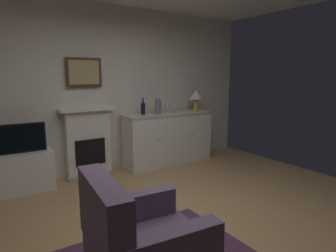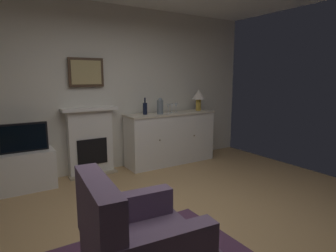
# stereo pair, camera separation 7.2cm
# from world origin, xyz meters

# --- Properties ---
(ground_plane) EXTENTS (5.83, 4.85, 0.10)m
(ground_plane) POSITION_xyz_m (0.00, 0.00, -0.05)
(ground_plane) COLOR tan
(ground_plane) RESTS_ON ground
(wall_rear) EXTENTS (5.83, 0.06, 2.74)m
(wall_rear) POSITION_xyz_m (0.00, 2.40, 1.37)
(wall_rear) COLOR silver
(wall_rear) RESTS_ON ground_plane
(fireplace_unit) EXTENTS (0.87, 0.30, 1.10)m
(fireplace_unit) POSITION_xyz_m (-0.31, 2.27, 0.55)
(fireplace_unit) COLOR white
(fireplace_unit) RESTS_ON ground_plane
(framed_picture) EXTENTS (0.55, 0.04, 0.45)m
(framed_picture) POSITION_xyz_m (-0.31, 2.31, 1.65)
(framed_picture) COLOR #473323
(sideboard_cabinet) EXTENTS (1.70, 0.49, 0.94)m
(sideboard_cabinet) POSITION_xyz_m (1.12, 2.09, 0.47)
(sideboard_cabinet) COLOR white
(sideboard_cabinet) RESTS_ON ground_plane
(table_lamp) EXTENTS (0.26, 0.26, 0.40)m
(table_lamp) POSITION_xyz_m (1.75, 2.09, 1.21)
(table_lamp) COLOR #B79338
(table_lamp) RESTS_ON sideboard_cabinet
(wine_bottle) EXTENTS (0.08, 0.08, 0.29)m
(wine_bottle) POSITION_xyz_m (0.62, 2.13, 1.04)
(wine_bottle) COLOR black
(wine_bottle) RESTS_ON sideboard_cabinet
(wine_glass_left) EXTENTS (0.07, 0.07, 0.16)m
(wine_glass_left) POSITION_xyz_m (1.04, 2.04, 1.06)
(wine_glass_left) COLOR silver
(wine_glass_left) RESTS_ON sideboard_cabinet
(wine_glass_center) EXTENTS (0.07, 0.07, 0.16)m
(wine_glass_center) POSITION_xyz_m (1.15, 2.10, 1.06)
(wine_glass_center) COLOR silver
(wine_glass_center) RESTS_ON sideboard_cabinet
(wine_glass_right) EXTENTS (0.07, 0.07, 0.16)m
(wine_glass_right) POSITION_xyz_m (1.26, 2.12, 1.06)
(wine_glass_right) COLOR silver
(wine_glass_right) RESTS_ON sideboard_cabinet
(vase_decorative) EXTENTS (0.11, 0.11, 0.28)m
(vase_decorative) POSITION_xyz_m (0.87, 2.04, 1.07)
(vase_decorative) COLOR slate
(vase_decorative) RESTS_ON sideboard_cabinet
(tv_cabinet) EXTENTS (0.75, 0.42, 0.55)m
(tv_cabinet) POSITION_xyz_m (-1.29, 2.11, 0.28)
(tv_cabinet) COLOR white
(tv_cabinet) RESTS_ON ground_plane
(tv_set) EXTENTS (0.62, 0.07, 0.40)m
(tv_set) POSITION_xyz_m (-1.29, 2.08, 0.75)
(tv_set) COLOR black
(tv_set) RESTS_ON tv_cabinet
(armchair) EXTENTS (0.87, 0.84, 0.92)m
(armchair) POSITION_xyz_m (-0.84, -0.51, 0.38)
(armchair) COLOR #604C66
(armchair) RESTS_ON ground_plane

